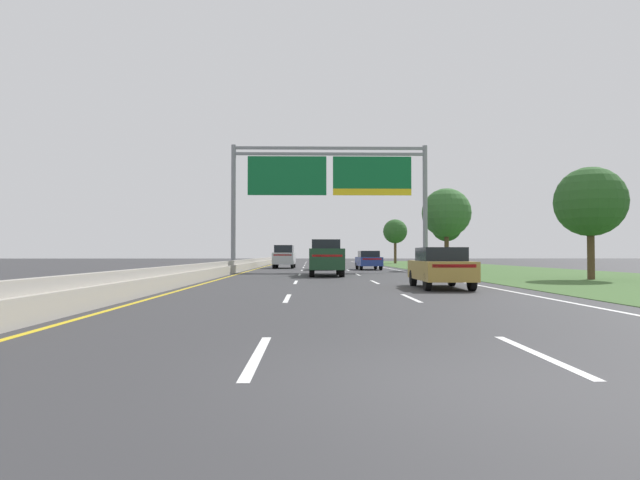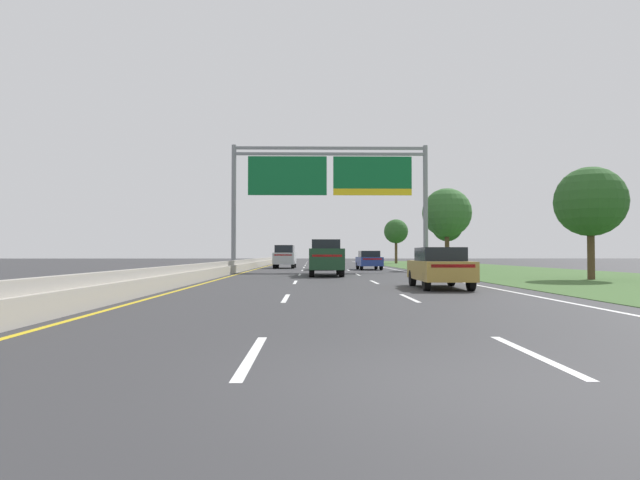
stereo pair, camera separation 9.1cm
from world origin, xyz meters
name	(u,v)px [view 2 (the right image)]	position (x,y,z in m)	size (l,w,h in m)	color
ground_plane	(326,271)	(0.00, 35.00, 0.00)	(220.00, 220.00, 0.00)	#333335
lane_striping	(326,271)	(0.00, 34.54, 0.00)	(11.96, 106.00, 0.01)	white
grass_verge_right	(510,271)	(13.95, 35.00, 0.01)	(14.00, 110.00, 0.02)	#3D602D
median_barrier_concrete	(239,267)	(-6.60, 35.00, 0.35)	(0.60, 110.00, 0.85)	#A8A399
overhead_sign_gantry	(330,181)	(0.30, 35.31, 6.87)	(15.06, 0.42, 9.67)	gray
pickup_truck_darkgreen	(326,258)	(-0.22, 26.90, 1.07)	(2.03, 5.41, 2.20)	#193D23
car_white_centre_lane_sedan	(324,260)	(-0.09, 39.12, 0.82)	(1.83, 4.40, 1.57)	silver
car_gold_right_lane_sedan	(440,267)	(3.87, 15.12, 0.82)	(1.91, 4.44, 1.57)	#A38438
car_silver_left_lane_suv	(285,256)	(-3.59, 44.12, 1.10)	(1.99, 4.73, 2.11)	#B2B5BA
car_blue_right_lane_sedan	(369,260)	(3.70, 39.30, 0.82)	(1.91, 4.44, 1.57)	navy
roadside_tree_near	(590,202)	(13.16, 21.58, 3.98)	(3.56, 3.56, 5.78)	#4C3823
roadside_tree_mid	(447,213)	(9.88, 37.71, 4.64)	(3.97, 3.97, 6.65)	#4C3823
roadside_tree_far	(447,227)	(13.39, 51.46, 4.24)	(3.24, 3.24, 5.89)	#4C3823
roadside_tree_distant	(396,232)	(10.29, 66.74, 4.34)	(3.26, 3.26, 6.00)	#4C3823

